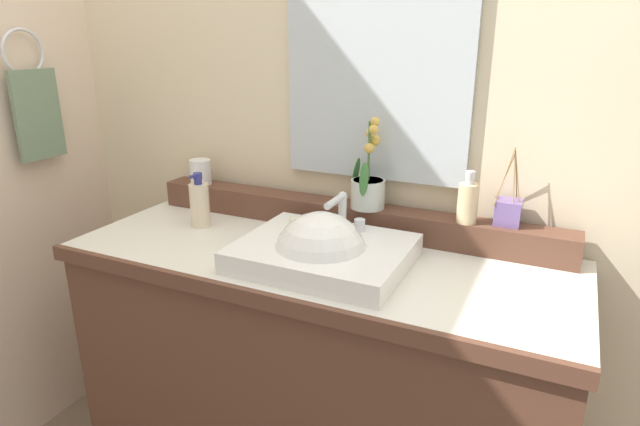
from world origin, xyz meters
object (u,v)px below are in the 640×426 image
(soap_bar, at_px, (300,221))
(reed_diffuser, at_px, (508,212))
(soap_dispenser, at_px, (468,202))
(hand_towel, at_px, (38,115))
(potted_plant, at_px, (368,186))
(lotion_bottle, at_px, (200,204))
(sink_basin, at_px, (322,256))
(tumbler_cup, at_px, (201,172))

(soap_bar, bearing_deg, reed_diffuser, 18.55)
(soap_dispenser, bearing_deg, hand_towel, -171.43)
(soap_bar, bearing_deg, potted_plant, 46.89)
(soap_dispenser, bearing_deg, lotion_bottle, -169.09)
(lotion_bottle, bearing_deg, soap_bar, 0.32)
(sink_basin, bearing_deg, lotion_bottle, 167.23)
(sink_basin, xyz_separation_m, tumbler_cup, (-0.61, 0.28, 0.11))
(soap_bar, height_order, hand_towel, hand_towel)
(soap_bar, bearing_deg, soap_dispenser, 18.89)
(lotion_bottle, bearing_deg, sink_basin, -12.77)
(potted_plant, bearing_deg, soap_dispenser, -1.31)
(soap_bar, bearing_deg, tumbler_cup, 161.45)
(tumbler_cup, xyz_separation_m, lotion_bottle, (0.12, -0.17, -0.06))
(hand_towel, bearing_deg, soap_dispenser, 8.57)
(reed_diffuser, bearing_deg, soap_bar, -161.45)
(potted_plant, bearing_deg, soap_bar, -133.11)
(reed_diffuser, bearing_deg, tumbler_cup, -178.46)
(tumbler_cup, height_order, hand_towel, hand_towel)
(reed_diffuser, xyz_separation_m, lotion_bottle, (-0.94, -0.19, -0.05))
(soap_dispenser, xyz_separation_m, lotion_bottle, (-0.83, -0.16, -0.07))
(potted_plant, bearing_deg, reed_diffuser, 3.66)
(tumbler_cup, distance_m, lotion_bottle, 0.21)
(soap_dispenser, bearing_deg, tumbler_cup, 179.68)
(hand_towel, bearing_deg, potted_plant, 11.14)
(reed_diffuser, bearing_deg, hand_towel, -170.82)
(soap_dispenser, relative_size, lotion_bottle, 0.84)
(lotion_bottle, relative_size, hand_towel, 0.59)
(soap_bar, height_order, reed_diffuser, reed_diffuser)
(sink_basin, height_order, potted_plant, potted_plant)
(lotion_bottle, bearing_deg, reed_diffuser, 11.64)
(hand_towel, bearing_deg, soap_bar, 3.55)
(potted_plant, height_order, reed_diffuser, potted_plant)
(soap_bar, xyz_separation_m, reed_diffuser, (0.57, 0.19, 0.05))
(sink_basin, bearing_deg, soap_dispenser, 39.11)
(potted_plant, distance_m, hand_towel, 1.19)
(soap_bar, distance_m, tumbler_cup, 0.52)
(sink_basin, bearing_deg, potted_plant, 84.31)
(sink_basin, distance_m, lotion_bottle, 0.51)
(soap_bar, xyz_separation_m, lotion_bottle, (-0.37, -0.00, 0.00))
(tumbler_cup, distance_m, hand_towel, 0.60)
(potted_plant, distance_m, tumbler_cup, 0.64)
(sink_basin, xyz_separation_m, soap_bar, (-0.13, 0.11, 0.05))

